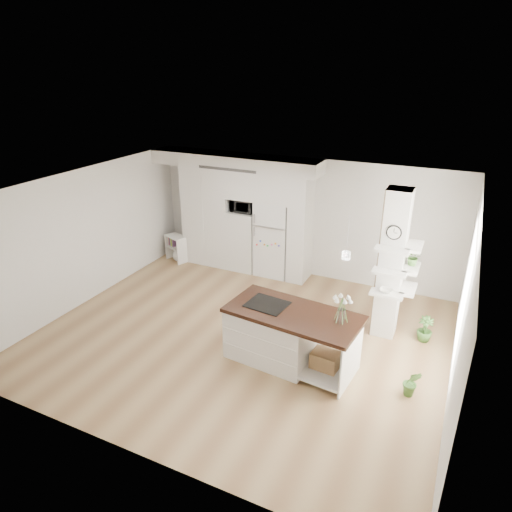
{
  "coord_description": "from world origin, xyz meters",
  "views": [
    {
      "loc": [
        3.25,
        -6.27,
        4.58
      ],
      "look_at": [
        -0.14,
        0.9,
        1.19
      ],
      "focal_mm": 32.0,
      "sensor_mm": 36.0,
      "label": 1
    }
  ],
  "objects_px": {
    "bookshelf": "(177,250)",
    "floor_plant_a": "(412,383)",
    "kitchen_island": "(279,333)",
    "refrigerator": "(274,238)"
  },
  "relations": [
    {
      "from": "refrigerator",
      "to": "floor_plant_a",
      "type": "relative_size",
      "value": 3.79
    },
    {
      "from": "bookshelf",
      "to": "kitchen_island",
      "type": "bearing_deg",
      "value": -13.03
    },
    {
      "from": "bookshelf",
      "to": "floor_plant_a",
      "type": "bearing_deg",
      "value": -2.5
    },
    {
      "from": "kitchen_island",
      "to": "refrigerator",
      "type": "bearing_deg",
      "value": 120.57
    },
    {
      "from": "bookshelf",
      "to": "floor_plant_a",
      "type": "xyz_separation_m",
      "value": [
        5.98,
        -2.71,
        -0.06
      ]
    },
    {
      "from": "floor_plant_a",
      "to": "kitchen_island",
      "type": "bearing_deg",
      "value": 179.34
    },
    {
      "from": "bookshelf",
      "to": "refrigerator",
      "type": "bearing_deg",
      "value": 29.98
    },
    {
      "from": "refrigerator",
      "to": "kitchen_island",
      "type": "bearing_deg",
      "value": -65.31
    },
    {
      "from": "refrigerator",
      "to": "kitchen_island",
      "type": "distance_m",
      "value": 3.36
    },
    {
      "from": "bookshelf",
      "to": "floor_plant_a",
      "type": "relative_size",
      "value": 1.4
    }
  ]
}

